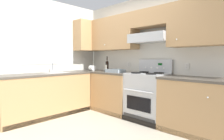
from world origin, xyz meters
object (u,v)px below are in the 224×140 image
wine_bottle (107,65)px  bowl (115,71)px  paper_towel_roll (92,68)px  stove (147,96)px

wine_bottle → bowl: size_ratio=0.91×
bowl → paper_towel_roll: size_ratio=2.92×
paper_towel_roll → stove: bearing=2.2°
bowl → paper_towel_roll: paper_towel_roll is taller
wine_bottle → paper_towel_roll: bearing=-170.4°
bowl → paper_towel_roll: 0.81m
wine_bottle → bowl: 0.38m
bowl → stove: bearing=4.7°
paper_towel_roll → wine_bottle: bearing=9.6°
stove → paper_towel_roll: stove is taller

